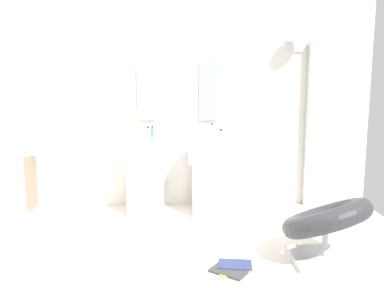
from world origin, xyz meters
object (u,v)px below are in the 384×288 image
(magazine_ochre, at_px, (233,270))
(soap_bottle_clear, at_px, (212,131))
(towel_rack, at_px, (28,184))
(soap_bottle_grey, at_px, (221,135))
(pedestal_sink_left, at_px, (146,173))
(magazine_navy, at_px, (235,265))
(pedestal_sink_right, at_px, (209,173))
(shower_column, at_px, (311,121))
(magazine_charcoal, at_px, (230,270))
(soap_bottle_blue, at_px, (152,132))
(coffee_mug, at_px, (210,261))
(lounge_chair, at_px, (326,224))
(soap_bottle_white, at_px, (148,135))

(magazine_ochre, xyz_separation_m, soap_bottle_clear, (-0.04, 1.72, 0.95))
(towel_rack, xyz_separation_m, soap_bottle_grey, (1.87, 0.95, 0.32))
(towel_rack, bearing_deg, pedestal_sink_left, 46.06)
(magazine_navy, bearing_deg, soap_bottle_clear, 100.04)
(pedestal_sink_right, relative_size, soap_bottle_grey, 7.33)
(pedestal_sink_left, relative_size, pedestal_sink_right, 1.00)
(shower_column, height_order, soap_bottle_clear, shower_column)
(pedestal_sink_left, relative_size, magazine_navy, 3.52)
(magazine_charcoal, height_order, soap_bottle_clear, soap_bottle_clear)
(towel_rack, bearing_deg, magazine_navy, -13.26)
(pedestal_sink_right, xyz_separation_m, soap_bottle_blue, (-0.68, 0.16, 0.47))
(magazine_charcoal, xyz_separation_m, coffee_mug, (-0.16, 0.09, 0.04))
(shower_column, height_order, soap_bottle_blue, shower_column)
(pedestal_sink_left, xyz_separation_m, soap_bottle_clear, (0.80, 0.18, 0.48))
(lounge_chair, height_order, soap_bottle_clear, soap_bottle_clear)
(magazine_charcoal, xyz_separation_m, soap_bottle_white, (-0.76, 1.38, 0.95))
(soap_bottle_grey, bearing_deg, towel_rack, -152.98)
(shower_column, bearing_deg, soap_bottle_grey, -164.27)
(towel_rack, height_order, soap_bottle_white, soap_bottle_white)
(pedestal_sink_left, bearing_deg, magazine_navy, -59.20)
(lounge_chair, relative_size, magazine_ochre, 3.89)
(soap_bottle_blue, bearing_deg, magazine_navy, -63.96)
(pedestal_sink_right, xyz_separation_m, coffee_mug, (-0.10, -1.46, -0.43))
(shower_column, relative_size, magazine_navy, 7.29)
(lounge_chair, relative_size, soap_bottle_white, 6.25)
(shower_column, bearing_deg, towel_rack, -157.07)
(lounge_chair, height_order, towel_rack, towel_rack)
(magazine_ochre, height_order, soap_bottle_white, soap_bottle_white)
(soap_bottle_clear, distance_m, soap_bottle_grey, 0.27)
(pedestal_sink_right, bearing_deg, magazine_navy, -85.49)
(lounge_chair, xyz_separation_m, magazine_ochre, (-0.82, -0.16, -0.33))
(soap_bottle_blue, bearing_deg, soap_bottle_grey, -16.23)
(soap_bottle_grey, bearing_deg, soap_bottle_blue, 163.77)
(shower_column, distance_m, coffee_mug, 2.42)
(magazine_navy, bearing_deg, soap_bottle_blue, 123.59)
(pedestal_sink_right, distance_m, soap_bottle_blue, 0.84)
(soap_bottle_grey, bearing_deg, lounge_chair, -58.93)
(shower_column, bearing_deg, magazine_ochre, -123.55)
(magazine_charcoal, bearing_deg, soap_bottle_clear, 125.85)
(pedestal_sink_left, relative_size, lounge_chair, 0.89)
(coffee_mug, height_order, soap_bottle_clear, soap_bottle_clear)
(magazine_ochre, relative_size, soap_bottle_grey, 2.10)
(magazine_charcoal, relative_size, soap_bottle_grey, 2.16)
(pedestal_sink_left, distance_m, soap_bottle_grey, 0.99)
(pedestal_sink_right, distance_m, magazine_charcoal, 1.62)
(shower_column, distance_m, magazine_ochre, 2.39)
(soap_bottle_clear, relative_size, soap_bottle_grey, 1.27)
(coffee_mug, bearing_deg, pedestal_sink_right, 86.05)
(pedestal_sink_left, distance_m, towel_rack, 1.43)
(magazine_navy, height_order, soap_bottle_grey, soap_bottle_grey)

